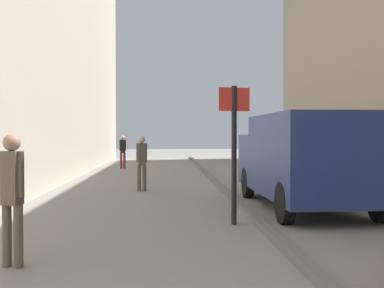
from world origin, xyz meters
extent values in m
plane|color=gray|center=(0.00, 12.00, 0.00)|extent=(80.00, 80.00, 0.00)
cube|color=#615F5B|center=(1.58, 12.00, 0.06)|extent=(0.16, 40.00, 0.12)
cylinder|color=maroon|center=(-2.33, 22.07, 0.38)|extent=(0.11, 0.11, 0.76)
cylinder|color=maroon|center=(-2.17, 22.10, 0.38)|extent=(0.11, 0.11, 0.76)
cube|color=black|center=(-2.25, 22.08, 1.08)|extent=(0.25, 0.22, 0.65)
cylinder|color=black|center=(-2.36, 22.06, 1.13)|extent=(0.09, 0.09, 0.55)
cylinder|color=black|center=(-2.14, 22.11, 1.13)|extent=(0.09, 0.09, 0.55)
sphere|color=tan|center=(-2.25, 22.08, 1.51)|extent=(0.21, 0.21, 0.21)
cylinder|color=brown|center=(-2.19, 4.83, 0.40)|extent=(0.12, 0.12, 0.80)
cylinder|color=brown|center=(-2.03, 4.77, 0.40)|extent=(0.12, 0.12, 0.80)
cube|color=brown|center=(-2.11, 4.80, 1.14)|extent=(0.27, 0.25, 0.68)
cylinder|color=brown|center=(-2.23, 4.84, 1.19)|extent=(0.10, 0.10, 0.58)
cylinder|color=brown|center=(-2.00, 4.76, 1.19)|extent=(0.10, 0.10, 0.58)
sphere|color=#9E755B|center=(-2.11, 4.80, 1.59)|extent=(0.22, 0.22, 0.22)
cylinder|color=brown|center=(-0.94, 12.71, 0.39)|extent=(0.11, 0.11, 0.77)
cylinder|color=brown|center=(-0.78, 12.76, 0.39)|extent=(0.11, 0.11, 0.77)
cube|color=brown|center=(-0.86, 12.73, 1.10)|extent=(0.25, 0.23, 0.66)
cylinder|color=brown|center=(-0.97, 12.70, 1.15)|extent=(0.09, 0.09, 0.56)
cylinder|color=brown|center=(-0.75, 12.77, 1.15)|extent=(0.09, 0.09, 0.56)
sphere|color=tan|center=(-0.86, 12.73, 1.53)|extent=(0.21, 0.21, 0.21)
cube|color=navy|center=(3.01, 8.70, 1.23)|extent=(2.12, 3.87, 1.79)
cube|color=navy|center=(2.97, 11.37, 1.01)|extent=(2.08, 1.52, 1.34)
cube|color=black|center=(2.96, 11.89, 1.30)|extent=(1.73, 0.06, 0.59)
cylinder|color=black|center=(2.04, 11.21, 0.40)|extent=(0.23, 0.80, 0.80)
cylinder|color=black|center=(3.90, 11.23, 0.40)|extent=(0.23, 0.80, 0.80)
cylinder|color=black|center=(2.09, 7.47, 0.40)|extent=(0.23, 0.80, 0.80)
cylinder|color=black|center=(3.95, 7.49, 0.40)|extent=(0.23, 0.80, 0.80)
cylinder|color=black|center=(1.12, 7.49, 1.30)|extent=(0.10, 0.10, 2.60)
cube|color=red|center=(1.12, 7.49, 2.35)|extent=(0.60, 0.13, 0.44)
camera|label=1|loc=(-0.16, -1.35, 1.70)|focal=44.47mm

